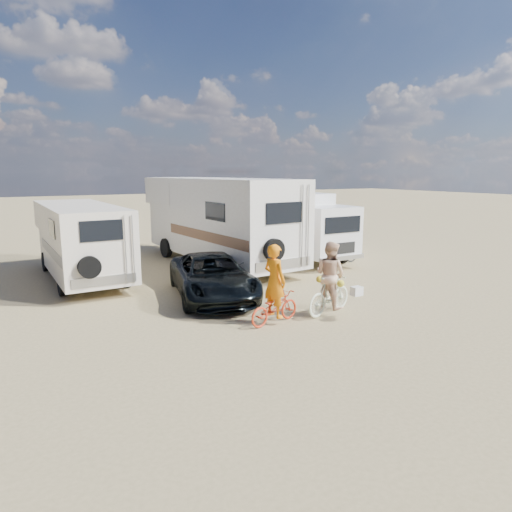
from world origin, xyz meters
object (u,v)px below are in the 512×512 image
box_truck (297,226)px  rider_woman (330,281)px  bike_parked (340,253)px  crate (287,266)px  rv_left (81,242)px  cooler (215,281)px  bike_man (274,308)px  rider_man (275,288)px  rv_main (218,222)px  bike_woman (330,295)px  dark_suv (213,276)px

box_truck → rider_woman: (-3.92, -7.14, -0.55)m
bike_parked → crate: size_ratio=4.23×
rv_left → cooler: size_ratio=12.89×
rider_woman → box_truck: bearing=-44.1°
bike_man → rider_man: bearing=77.7°
rv_main → cooler: 4.32m
bike_man → cooler: size_ratio=2.92×
rider_man → cooler: 4.22m
bike_man → crate: bearing=-49.2°
bike_woman → rider_man: size_ratio=0.95×
dark_suv → bike_woman: dark_suv is taller
rv_main → rv_left: 5.52m
rider_man → cooler: size_ratio=3.47×
rv_left → rv_main: bearing=-1.4°
rider_man → rider_woman: (1.76, -0.07, -0.03)m
rv_left → cooler: 5.27m
rider_woman → bike_parked: 7.30m
rv_left → box_truck: 9.12m
rv_main → cooler: size_ratio=16.47×
cooler → crate: cooler is taller
cooler → bike_man: bearing=-102.9°
bike_woman → cooler: bearing=4.5°
rider_woman → bike_parked: bearing=-57.9°
cooler → box_truck: bearing=18.5°
rv_left → bike_man: 8.54m
rv_left → rider_man: rv_left is taller
dark_suv → rider_man: size_ratio=2.53×
rider_woman → bike_parked: rider_woman is taller
dark_suv → cooler: dark_suv is taller
rider_man → crate: bearing=-49.2°
rider_man → rv_left: bearing=11.4°
box_truck → bike_woman: 8.19m
rv_main → bike_man: (-2.08, -7.72, -1.38)m
dark_suv → cooler: bearing=75.7°
rv_main → rv_left: rv_main is taller
rider_woman → rv_left: bearing=18.0°
bike_woman → bike_parked: bearing=-57.9°
bike_parked → cooler: 6.56m
box_truck → rider_man: (-5.68, -7.06, -0.52)m
bike_man → rider_man: size_ratio=0.84×
box_truck → bike_man: bearing=-128.3°
bike_woman → cooler: 4.50m
bike_woman → crate: 5.75m
cooler → rider_woman: bearing=-79.8°
rv_main → bike_woman: bearing=-96.3°
box_truck → rider_woman: box_truck is taller
bike_woman → bike_man: bearing=72.3°
rv_main → rider_man: rv_main is taller
dark_suv → bike_parked: 7.37m
bike_man → crate: (3.93, 5.24, -0.26)m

